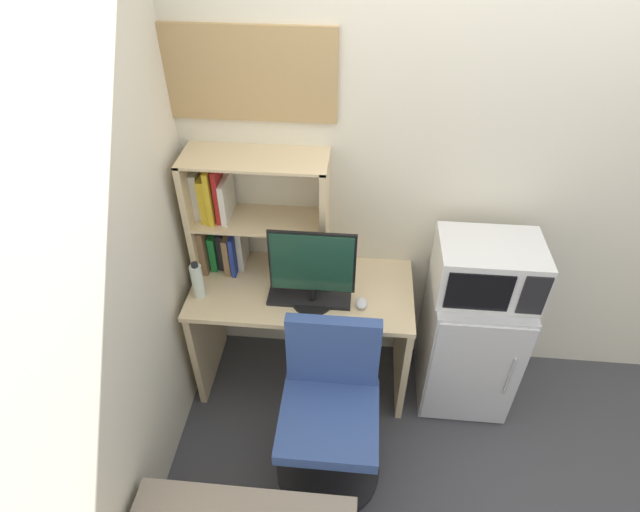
{
  "coord_description": "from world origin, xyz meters",
  "views": [
    {
      "loc": [
        -0.67,
        -2.3,
        2.61
      ],
      "look_at": [
        -0.85,
        -0.31,
        1.0
      ],
      "focal_mm": 28.74,
      "sensor_mm": 36.0,
      "label": 1
    }
  ],
  "objects_px": {
    "hutch_bookshelf": "(238,215)",
    "wall_corkboard": "(250,75)",
    "water_bottle": "(198,281)",
    "microwave": "(488,269)",
    "monitor": "(312,268)",
    "mini_fridge": "(468,343)",
    "computer_mouse": "(361,303)",
    "keyboard": "(309,298)",
    "desk_chair": "(330,416)"
  },
  "relations": [
    {
      "from": "mini_fridge",
      "to": "monitor",
      "type": "bearing_deg",
      "value": -173.51
    },
    {
      "from": "hutch_bookshelf",
      "to": "wall_corkboard",
      "type": "distance_m",
      "value": 0.72
    },
    {
      "from": "computer_mouse",
      "to": "wall_corkboard",
      "type": "bearing_deg",
      "value": 146.24
    },
    {
      "from": "monitor",
      "to": "mini_fridge",
      "type": "xyz_separation_m",
      "value": [
        0.87,
        0.1,
        -0.57
      ]
    },
    {
      "from": "mini_fridge",
      "to": "hutch_bookshelf",
      "type": "bearing_deg",
      "value": 173.07
    },
    {
      "from": "hutch_bookshelf",
      "to": "monitor",
      "type": "bearing_deg",
      "value": -31.64
    },
    {
      "from": "hutch_bookshelf",
      "to": "desk_chair",
      "type": "height_order",
      "value": "hutch_bookshelf"
    },
    {
      "from": "water_bottle",
      "to": "mini_fridge",
      "type": "relative_size",
      "value": 0.27
    },
    {
      "from": "microwave",
      "to": "desk_chair",
      "type": "distance_m",
      "value": 1.08
    },
    {
      "from": "microwave",
      "to": "desk_chair",
      "type": "bearing_deg",
      "value": -143.63
    },
    {
      "from": "wall_corkboard",
      "to": "hutch_bookshelf",
      "type": "bearing_deg",
      "value": -130.91
    },
    {
      "from": "keyboard",
      "to": "monitor",
      "type": "bearing_deg",
      "value": -29.09
    },
    {
      "from": "mini_fridge",
      "to": "wall_corkboard",
      "type": "relative_size",
      "value": 1.01
    },
    {
      "from": "water_bottle",
      "to": "microwave",
      "type": "relative_size",
      "value": 0.43
    },
    {
      "from": "mini_fridge",
      "to": "desk_chair",
      "type": "height_order",
      "value": "desk_chair"
    },
    {
      "from": "mini_fridge",
      "to": "desk_chair",
      "type": "xyz_separation_m",
      "value": [
        -0.74,
        -0.55,
        -0.01
      ]
    },
    {
      "from": "computer_mouse",
      "to": "wall_corkboard",
      "type": "xyz_separation_m",
      "value": [
        -0.57,
        0.38,
        1.03
      ]
    },
    {
      "from": "monitor",
      "to": "mini_fridge",
      "type": "distance_m",
      "value": 1.05
    },
    {
      "from": "hutch_bookshelf",
      "to": "wall_corkboard",
      "type": "height_order",
      "value": "wall_corkboard"
    },
    {
      "from": "mini_fridge",
      "to": "microwave",
      "type": "height_order",
      "value": "microwave"
    },
    {
      "from": "hutch_bookshelf",
      "to": "water_bottle",
      "type": "bearing_deg",
      "value": -124.1
    },
    {
      "from": "computer_mouse",
      "to": "water_bottle",
      "type": "height_order",
      "value": "water_bottle"
    },
    {
      "from": "computer_mouse",
      "to": "monitor",
      "type": "bearing_deg",
      "value": 178.21
    },
    {
      "from": "mini_fridge",
      "to": "desk_chair",
      "type": "relative_size",
      "value": 0.88
    },
    {
      "from": "computer_mouse",
      "to": "microwave",
      "type": "xyz_separation_m",
      "value": [
        0.62,
        0.11,
        0.19
      ]
    },
    {
      "from": "microwave",
      "to": "wall_corkboard",
      "type": "height_order",
      "value": "wall_corkboard"
    },
    {
      "from": "desk_chair",
      "to": "wall_corkboard",
      "type": "height_order",
      "value": "wall_corkboard"
    },
    {
      "from": "monitor",
      "to": "wall_corkboard",
      "type": "bearing_deg",
      "value": 130.19
    },
    {
      "from": "microwave",
      "to": "wall_corkboard",
      "type": "distance_m",
      "value": 1.48
    },
    {
      "from": "monitor",
      "to": "microwave",
      "type": "height_order",
      "value": "monitor"
    },
    {
      "from": "hutch_bookshelf",
      "to": "keyboard",
      "type": "bearing_deg",
      "value": -31.75
    },
    {
      "from": "water_bottle",
      "to": "desk_chair",
      "type": "xyz_separation_m",
      "value": [
        0.72,
        -0.44,
        -0.45
      ]
    },
    {
      "from": "mini_fridge",
      "to": "microwave",
      "type": "bearing_deg",
      "value": 89.8
    },
    {
      "from": "keyboard",
      "to": "wall_corkboard",
      "type": "relative_size",
      "value": 0.54
    },
    {
      "from": "microwave",
      "to": "desk_chair",
      "type": "height_order",
      "value": "microwave"
    },
    {
      "from": "monitor",
      "to": "microwave",
      "type": "relative_size",
      "value": 0.87
    },
    {
      "from": "keyboard",
      "to": "computer_mouse",
      "type": "relative_size",
      "value": 5.08
    },
    {
      "from": "hutch_bookshelf",
      "to": "wall_corkboard",
      "type": "bearing_deg",
      "value": 49.09
    },
    {
      "from": "wall_corkboard",
      "to": "computer_mouse",
      "type": "bearing_deg",
      "value": -33.76
    },
    {
      "from": "monitor",
      "to": "desk_chair",
      "type": "relative_size",
      "value": 0.48
    },
    {
      "from": "microwave",
      "to": "keyboard",
      "type": "bearing_deg",
      "value": -174.08
    },
    {
      "from": "hutch_bookshelf",
      "to": "microwave",
      "type": "height_order",
      "value": "hutch_bookshelf"
    },
    {
      "from": "monitor",
      "to": "keyboard",
      "type": "relative_size",
      "value": 1.02
    },
    {
      "from": "hutch_bookshelf",
      "to": "mini_fridge",
      "type": "distance_m",
      "value": 1.47
    },
    {
      "from": "desk_chair",
      "to": "keyboard",
      "type": "bearing_deg",
      "value": 107.84
    },
    {
      "from": "microwave",
      "to": "hutch_bookshelf",
      "type": "bearing_deg",
      "value": 173.21
    },
    {
      "from": "water_bottle",
      "to": "keyboard",
      "type": "bearing_deg",
      "value": 1.95
    },
    {
      "from": "desk_chair",
      "to": "wall_corkboard",
      "type": "relative_size",
      "value": 1.15
    },
    {
      "from": "microwave",
      "to": "wall_corkboard",
      "type": "xyz_separation_m",
      "value": [
        -1.19,
        0.27,
        0.84
      ]
    },
    {
      "from": "wall_corkboard",
      "to": "water_bottle",
      "type": "bearing_deg",
      "value": -126.31
    }
  ]
}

